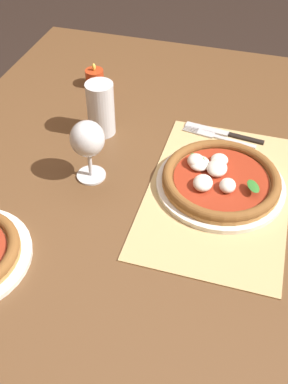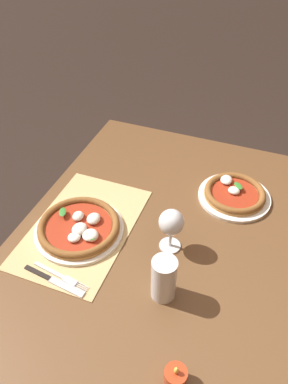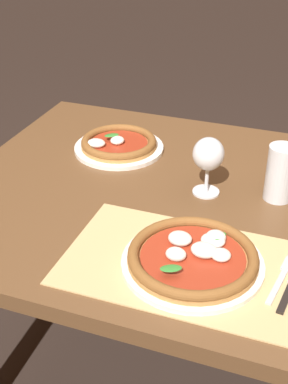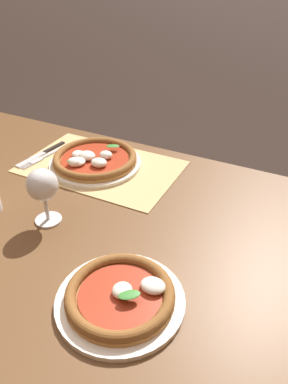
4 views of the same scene
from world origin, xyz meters
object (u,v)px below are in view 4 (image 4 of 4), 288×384
(pizza_near, at_px, (96,160))
(wine_glass, at_px, (43,187))
(knife, at_px, (41,154))
(pizza_far, at_px, (121,296))
(fork, at_px, (44,157))

(pizza_near, height_order, wine_glass, wine_glass)
(pizza_near, distance_m, knife, 0.21)
(pizza_near, relative_size, wine_glass, 1.94)
(pizza_far, relative_size, fork, 1.33)
(pizza_far, relative_size, knife, 1.23)
(pizza_far, distance_m, knife, 0.71)
(wine_glass, relative_size, knife, 0.72)
(pizza_far, height_order, knife, pizza_far)
(pizza_far, height_order, wine_glass, wine_glass)
(fork, bearing_deg, pizza_near, -170.17)
(pizza_far, bearing_deg, fork, -37.94)
(pizza_near, height_order, knife, pizza_near)
(pizza_near, relative_size, knife, 1.40)
(pizza_near, xyz_separation_m, fork, (0.19, 0.03, -0.02))
(fork, xyz_separation_m, knife, (0.02, -0.01, 0.00))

